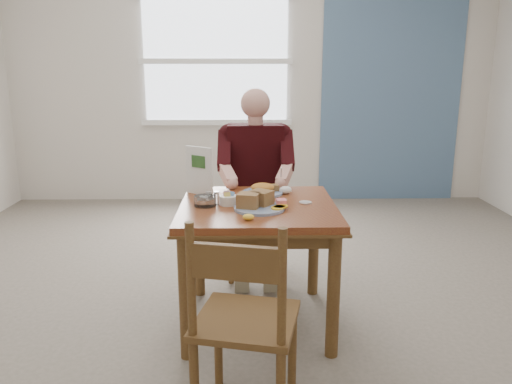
{
  "coord_description": "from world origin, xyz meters",
  "views": [
    {
      "loc": [
        -0.07,
        -2.8,
        1.51
      ],
      "look_at": [
        -0.01,
        0.0,
        0.82
      ],
      "focal_mm": 35.0,
      "sensor_mm": 36.0,
      "label": 1
    }
  ],
  "objects_px": {
    "chair_near": "(244,323)",
    "near_plate": "(258,203)",
    "far_plate": "(263,190)",
    "table": "(258,222)",
    "diner": "(255,170)",
    "chair_far": "(255,211)"
  },
  "relations": [
    {
      "from": "table",
      "to": "far_plate",
      "type": "xyz_separation_m",
      "value": [
        0.04,
        0.25,
        0.14
      ]
    },
    {
      "from": "near_plate",
      "to": "diner",
      "type": "bearing_deg",
      "value": 89.94
    },
    {
      "from": "near_plate",
      "to": "far_plate",
      "type": "xyz_separation_m",
      "value": [
        0.04,
        0.35,
        -0.01
      ]
    },
    {
      "from": "chair_near",
      "to": "near_plate",
      "type": "height_order",
      "value": "chair_near"
    },
    {
      "from": "chair_far",
      "to": "near_plate",
      "type": "relative_size",
      "value": 2.52
    },
    {
      "from": "chair_far",
      "to": "far_plate",
      "type": "relative_size",
      "value": 3.23
    },
    {
      "from": "far_plate",
      "to": "table",
      "type": "bearing_deg",
      "value": -99.24
    },
    {
      "from": "chair_far",
      "to": "near_plate",
      "type": "height_order",
      "value": "chair_far"
    },
    {
      "from": "table",
      "to": "chair_near",
      "type": "bearing_deg",
      "value": -95.15
    },
    {
      "from": "chair_near",
      "to": "far_plate",
      "type": "bearing_deg",
      "value": 83.96
    },
    {
      "from": "chair_near",
      "to": "chair_far",
      "type": "bearing_deg",
      "value": 87.26
    },
    {
      "from": "diner",
      "to": "far_plate",
      "type": "relative_size",
      "value": 4.71
    },
    {
      "from": "chair_near",
      "to": "near_plate",
      "type": "xyz_separation_m",
      "value": [
        0.08,
        0.79,
        0.31
      ]
    },
    {
      "from": "chair_far",
      "to": "table",
      "type": "bearing_deg",
      "value": -90.0
    },
    {
      "from": "chair_far",
      "to": "near_plate",
      "type": "bearing_deg",
      "value": -90.05
    },
    {
      "from": "diner",
      "to": "far_plate",
      "type": "distance_m",
      "value": 0.46
    },
    {
      "from": "chair_near",
      "to": "diner",
      "type": "height_order",
      "value": "diner"
    },
    {
      "from": "diner",
      "to": "far_plate",
      "type": "height_order",
      "value": "diner"
    },
    {
      "from": "near_plate",
      "to": "table",
      "type": "bearing_deg",
      "value": 89.53
    },
    {
      "from": "table",
      "to": "far_plate",
      "type": "relative_size",
      "value": 3.13
    },
    {
      "from": "chair_far",
      "to": "near_plate",
      "type": "xyz_separation_m",
      "value": [
        -0.0,
        -0.9,
        0.31
      ]
    },
    {
      "from": "far_plate",
      "to": "chair_near",
      "type": "bearing_deg",
      "value": -96.04
    }
  ]
}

